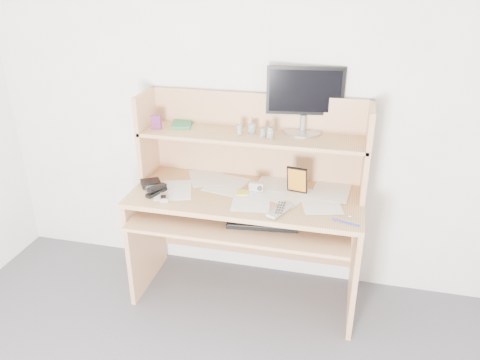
% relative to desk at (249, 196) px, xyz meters
% --- Properties ---
extents(back_wall, '(3.60, 0.04, 2.50)m').
position_rel_desk_xyz_m(back_wall, '(0.00, 0.24, 0.56)').
color(back_wall, white).
rests_on(back_wall, floor).
extents(desk, '(1.40, 0.70, 1.30)m').
position_rel_desk_xyz_m(desk, '(0.00, 0.00, 0.00)').
color(desk, tan).
rests_on(desk, floor).
extents(paper_clutter, '(1.32, 0.54, 0.01)m').
position_rel_desk_xyz_m(paper_clutter, '(0.00, -0.08, 0.06)').
color(paper_clutter, white).
rests_on(paper_clutter, desk).
extents(keyboard, '(0.42, 0.19, 0.03)m').
position_rel_desk_xyz_m(keyboard, '(0.14, -0.25, -0.03)').
color(keyboard, black).
rests_on(keyboard, desk).
extents(tv_remote, '(0.13, 0.21, 0.02)m').
position_rel_desk_xyz_m(tv_remote, '(0.24, -0.26, 0.07)').
color(tv_remote, '#989894').
rests_on(tv_remote, paper_clutter).
extents(flip_phone, '(0.08, 0.10, 0.02)m').
position_rel_desk_xyz_m(flip_phone, '(-0.46, -0.27, 0.07)').
color(flip_phone, '#ADADAF').
rests_on(flip_phone, paper_clutter).
extents(stapler, '(0.09, 0.15, 0.05)m').
position_rel_desk_xyz_m(stapler, '(-0.53, -0.21, 0.08)').
color(stapler, black).
rests_on(stapler, paper_clutter).
extents(wallet, '(0.15, 0.14, 0.03)m').
position_rel_desk_xyz_m(wallet, '(-0.61, -0.11, 0.08)').
color(wallet, black).
rests_on(wallet, paper_clutter).
extents(sticky_note_pad, '(0.08, 0.08, 0.01)m').
position_rel_desk_xyz_m(sticky_note_pad, '(-0.03, -0.08, 0.06)').
color(sticky_note_pad, yellow).
rests_on(sticky_note_pad, desk).
extents(digital_camera, '(0.09, 0.04, 0.05)m').
position_rel_desk_xyz_m(digital_camera, '(0.05, -0.03, 0.09)').
color(digital_camera, '#B5B5B7').
rests_on(digital_camera, paper_clutter).
extents(game_case, '(0.12, 0.03, 0.17)m').
position_rel_desk_xyz_m(game_case, '(0.30, -0.00, 0.15)').
color(game_case, black).
rests_on(game_case, paper_clutter).
extents(blue_pen, '(0.15, 0.06, 0.01)m').
position_rel_desk_xyz_m(blue_pen, '(0.60, -0.31, 0.07)').
color(blue_pen, '#1623AA').
rests_on(blue_pen, paper_clutter).
extents(card_box, '(0.06, 0.02, 0.09)m').
position_rel_desk_xyz_m(card_box, '(-0.60, 0.03, 0.43)').
color(card_box, maroon).
rests_on(card_box, desk).
extents(shelf_book, '(0.16, 0.19, 0.02)m').
position_rel_desk_xyz_m(shelf_book, '(-0.47, 0.14, 0.40)').
color(shelf_book, '#317B3F').
rests_on(shelf_book, desk).
extents(chip_stack_a, '(0.04, 0.04, 0.05)m').
position_rel_desk_xyz_m(chip_stack_a, '(0.07, 0.05, 0.41)').
color(chip_stack_a, black).
rests_on(chip_stack_a, desk).
extents(chip_stack_b, '(0.04, 0.04, 0.06)m').
position_rel_desk_xyz_m(chip_stack_b, '(-0.07, 0.05, 0.42)').
color(chip_stack_b, white).
rests_on(chip_stack_b, desk).
extents(chip_stack_c, '(0.05, 0.05, 0.06)m').
position_rel_desk_xyz_m(chip_stack_c, '(-0.01, 0.10, 0.42)').
color(chip_stack_c, black).
rests_on(chip_stack_c, desk).
extents(chip_stack_d, '(0.05, 0.05, 0.07)m').
position_rel_desk_xyz_m(chip_stack_d, '(0.12, 0.03, 0.42)').
color(chip_stack_d, silver).
rests_on(chip_stack_d, desk).
extents(monitor, '(0.46, 0.23, 0.40)m').
position_rel_desk_xyz_m(monitor, '(0.29, 0.19, 0.60)').
color(monitor, '#A8A7AC').
rests_on(monitor, desk).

